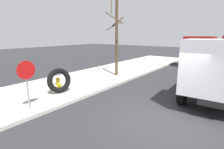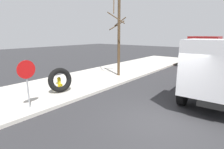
% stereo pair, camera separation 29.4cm
% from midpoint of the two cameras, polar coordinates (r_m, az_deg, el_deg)
% --- Properties ---
extents(ground_plane, '(80.00, 80.00, 0.00)m').
position_cam_midpoint_polar(ground_plane, '(7.21, 16.18, -14.07)').
color(ground_plane, '#2D2D30').
extents(sidewalk_curb, '(36.00, 5.00, 0.15)m').
position_cam_midpoint_polar(sidewalk_curb, '(11.14, -16.31, -4.02)').
color(sidewalk_curb, '#BCB7AD').
rests_on(sidewalk_curb, ground).
extents(fire_hydrant, '(0.21, 0.48, 0.75)m').
position_cam_midpoint_polar(fire_hydrant, '(10.24, -15.71, -2.69)').
color(fire_hydrant, yellow).
rests_on(fire_hydrant, sidewalk_curb).
extents(loose_tire, '(1.36, 0.69, 1.33)m').
position_cam_midpoint_polar(loose_tire, '(9.83, -15.43, -1.71)').
color(loose_tire, black).
rests_on(loose_tire, sidewalk_curb).
extents(stop_sign, '(0.76, 0.08, 2.03)m').
position_cam_midpoint_polar(stop_sign, '(8.00, -24.66, -0.25)').
color(stop_sign, gray).
rests_on(stop_sign, sidewalk_curb).
extents(dump_truck_gray, '(7.09, 3.02, 3.00)m').
position_cam_midpoint_polar(dump_truck_gray, '(10.51, 32.62, 2.08)').
color(dump_truck_gray, slate).
rests_on(dump_truck_gray, ground).
extents(dump_truck_green, '(7.07, 2.97, 3.00)m').
position_cam_midpoint_polar(dump_truck_green, '(21.16, 29.01, 6.90)').
color(dump_truck_green, '#237033').
rests_on(dump_truck_green, ground).
extents(bare_tree, '(1.66, 1.65, 5.75)m').
position_cam_midpoint_polar(bare_tree, '(13.26, 2.77, 11.99)').
color(bare_tree, '#4C3823').
rests_on(bare_tree, sidewalk_curb).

